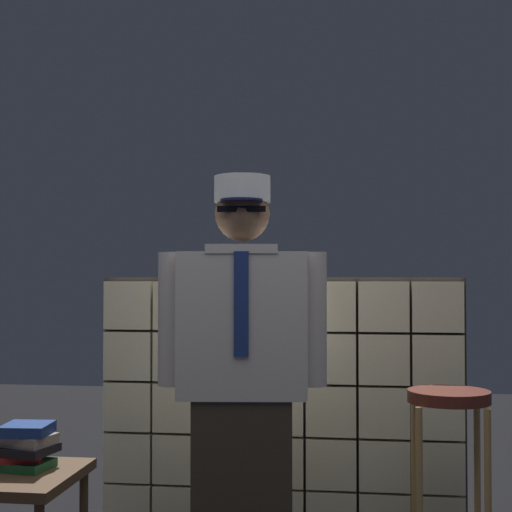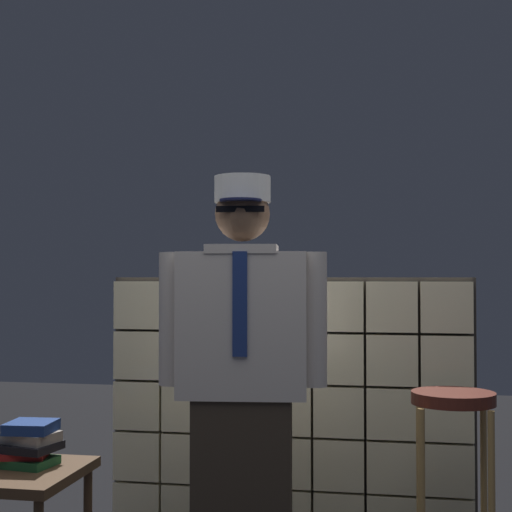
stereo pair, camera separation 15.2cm
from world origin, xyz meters
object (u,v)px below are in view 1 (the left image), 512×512
object	(u,v)px
bar_stool	(449,441)
standing_person	(242,380)
book_stack	(25,446)
side_table	(9,490)

from	to	relation	value
bar_stool	standing_person	bearing A→B (deg)	-161.87
bar_stool	book_stack	world-z (taller)	bar_stool
standing_person	book_stack	world-z (taller)	standing_person
bar_stool	side_table	xyz separation A→B (m)	(-1.71, -0.44, -0.14)
side_table	standing_person	bearing A→B (deg)	10.59
standing_person	bar_stool	world-z (taller)	standing_person
side_table	bar_stool	bearing A→B (deg)	14.29
standing_person	book_stack	xyz separation A→B (m)	(-0.85, -0.11, -0.26)
standing_person	bar_stool	distance (m)	0.91
side_table	book_stack	bearing A→B (deg)	54.99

